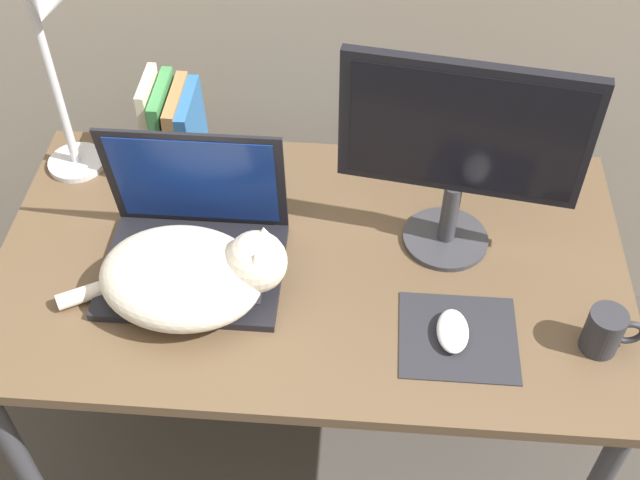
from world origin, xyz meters
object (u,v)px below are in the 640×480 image
(computer_mouse, at_px, (453,331))
(desk_lamp, at_px, (52,40))
(mug, at_px, (606,331))
(book_row, at_px, (174,131))
(laptop, at_px, (194,243))
(external_monitor, at_px, (461,147))
(cat, at_px, (191,275))

(computer_mouse, height_order, desk_lamp, desk_lamp)
(desk_lamp, bearing_deg, mug, -20.23)
(desk_lamp, bearing_deg, computer_mouse, -26.19)
(mug, bearing_deg, book_row, 153.60)
(laptop, xyz_separation_m, computer_mouse, (0.52, -0.15, -0.04))
(external_monitor, relative_size, desk_lamp, 0.89)
(external_monitor, distance_m, mug, 0.43)
(external_monitor, distance_m, book_row, 0.65)
(laptop, bearing_deg, cat, -81.34)
(computer_mouse, xyz_separation_m, desk_lamp, (-0.81, 0.40, 0.34))
(cat, bearing_deg, mug, -4.16)
(cat, bearing_deg, computer_mouse, -6.24)
(cat, distance_m, external_monitor, 0.57)
(laptop, distance_m, external_monitor, 0.56)
(computer_mouse, relative_size, desk_lamp, 0.20)
(external_monitor, relative_size, computer_mouse, 4.52)
(cat, xyz_separation_m, computer_mouse, (0.50, -0.05, -0.05))
(external_monitor, height_order, book_row, external_monitor)
(mug, bearing_deg, computer_mouse, 179.66)
(desk_lamp, distance_m, mug, 1.20)
(book_row, bearing_deg, computer_mouse, -35.73)
(book_row, xyz_separation_m, desk_lamp, (-0.20, -0.04, 0.25))
(laptop, height_order, book_row, laptop)
(computer_mouse, xyz_separation_m, mug, (0.28, -0.00, 0.03))
(laptop, distance_m, book_row, 0.30)
(laptop, bearing_deg, mug, -11.12)
(laptop, height_order, computer_mouse, laptop)
(computer_mouse, bearing_deg, laptop, 163.40)
(cat, height_order, computer_mouse, cat)
(cat, height_order, external_monitor, external_monitor)
(external_monitor, height_order, mug, external_monitor)
(mug, bearing_deg, cat, 175.84)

